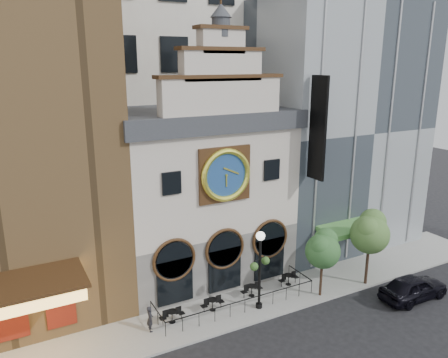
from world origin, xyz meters
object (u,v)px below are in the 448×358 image
object	(u,v)px
bistro_2	(252,290)
tree_left	(323,248)
bistro_0	(172,315)
car_right	(413,287)
bistro_1	(213,304)
bistro_3	(289,279)
lamppost	(260,261)
tree_right	(370,231)
pedestrian	(150,319)

from	to	relation	value
bistro_2	tree_left	distance (m)	5.54
bistro_0	car_right	world-z (taller)	car_right
bistro_0	bistro_1	bearing A→B (deg)	1.21
bistro_3	lamppost	size ratio (longest dim) A/B	0.30
car_right	tree_right	xyz separation A→B (m)	(-1.37, 2.90, 3.27)
lamppost	tree_right	xyz separation A→B (m)	(8.50, -0.83, 0.73)
bistro_3	lamppost	world-z (taller)	lamppost
car_right	pedestrian	distance (m)	17.48
bistro_2	lamppost	size ratio (longest dim) A/B	0.30
bistro_0	bistro_3	bearing A→B (deg)	3.09
bistro_2	car_right	size ratio (longest dim) A/B	0.32
bistro_1	lamppost	world-z (taller)	lamppost
bistro_1	lamppost	xyz separation A→B (m)	(2.78, -1.12, 2.78)
bistro_2	tree_left	bearing A→B (deg)	-25.93
bistro_1	car_right	size ratio (longest dim) A/B	0.32
bistro_1	bistro_0	bearing A→B (deg)	-178.79
bistro_2	car_right	xyz separation A→B (m)	(9.53, -5.19, 0.24)
tree_left	tree_right	world-z (taller)	tree_right
car_right	tree_left	bearing A→B (deg)	59.97
bistro_0	lamppost	bearing A→B (deg)	-10.86
bistro_2	pedestrian	xyz separation A→B (m)	(-7.33, -0.59, 0.33)
bistro_1	pedestrian	distance (m)	4.23
bistro_3	tree_left	bearing A→B (deg)	-62.94
bistro_0	pedestrian	size ratio (longest dim) A/B	1.00
bistro_0	tree_left	xyz separation A→B (m)	(10.11, -1.65, 2.95)
bistro_2	bistro_3	xyz separation A→B (m)	(3.13, 0.09, 0.00)
bistro_0	bistro_1	world-z (taller)	same
tree_left	pedestrian	bearing A→B (deg)	172.79
bistro_0	tree_left	world-z (taller)	tree_left
bistro_0	car_right	size ratio (longest dim) A/B	0.32
bistro_2	bistro_3	distance (m)	3.13
bistro_2	bistro_1	bearing A→B (deg)	-173.78
bistro_0	tree_right	world-z (taller)	tree_right
bistro_3	pedestrian	distance (m)	10.49
bistro_0	tree_right	xyz separation A→B (m)	(14.05, -1.89, 3.50)
bistro_0	bistro_2	world-z (taller)	same
bistro_0	bistro_3	xyz separation A→B (m)	(9.02, 0.49, 0.00)
tree_left	tree_right	xyz separation A→B (m)	(3.94, -0.24, 0.55)
tree_right	bistro_1	bearing A→B (deg)	170.19
bistro_1	tree_left	distance (m)	8.09
bistro_3	tree_right	world-z (taller)	tree_right
pedestrian	tree_left	world-z (taller)	tree_left
bistro_3	tree_left	xyz separation A→B (m)	(1.09, -2.14, 2.95)
bistro_0	tree_right	bearing A→B (deg)	-7.67
tree_left	bistro_2	bearing A→B (deg)	154.07
bistro_2	tree_right	distance (m)	9.17
lamppost	tree_left	bearing A→B (deg)	-26.37
car_right	tree_right	bearing A→B (deg)	25.90
bistro_1	tree_left	world-z (taller)	tree_left
pedestrian	lamppost	world-z (taller)	lamppost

